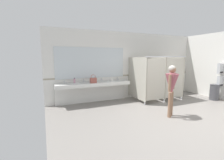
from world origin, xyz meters
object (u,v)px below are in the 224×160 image
object	(u,v)px
paper_towel_dispenser_upper	(221,68)
person_standing	(172,85)
handbag	(93,80)
paper_cup	(112,80)
trash_bin	(214,92)
paper_towel_dispenser_lower	(221,81)
soap_dispenser	(75,81)

from	to	relation	value
paper_towel_dispenser_upper	person_standing	size ratio (longest dim) A/B	0.28
handbag	paper_cup	distance (m)	0.84
paper_towel_dispenser_upper	handbag	distance (m)	5.59
trash_bin	paper_cup	distance (m)	4.58
paper_towel_dispenser_lower	trash_bin	distance (m)	0.57
soap_dispenser	paper_cup	distance (m)	1.53
paper_towel_dispenser_upper	paper_cup	world-z (taller)	paper_towel_dispenser_upper
handbag	soap_dispenser	xyz separation A→B (m)	(-0.67, 0.31, -0.02)
paper_towel_dispenser_upper	paper_towel_dispenser_lower	world-z (taller)	paper_towel_dispenser_upper
paper_towel_dispenser_upper	paper_towel_dispenser_lower	size ratio (longest dim) A/B	0.98
paper_towel_dispenser_upper	paper_towel_dispenser_lower	bearing A→B (deg)	-90.00
paper_cup	soap_dispenser	bearing A→B (deg)	172.07
paper_towel_dispenser_lower	handbag	distance (m)	5.59
trash_bin	paper_cup	xyz separation A→B (m)	(-4.26, 1.59, 0.58)
paper_towel_dispenser_upper	person_standing	bearing A→B (deg)	-168.06
paper_towel_dispenser_lower	paper_cup	size ratio (longest dim) A/B	4.48
paper_towel_dispenser_upper	trash_bin	size ratio (longest dim) A/B	0.66
soap_dispenser	paper_cup	xyz separation A→B (m)	(1.51, -0.21, -0.04)
handbag	paper_towel_dispenser_lower	bearing A→B (deg)	-15.91
paper_towel_dispenser_lower	paper_cup	xyz separation A→B (m)	(-4.54, 1.64, 0.09)
handbag	soap_dispenser	bearing A→B (deg)	155.07
paper_towel_dispenser_upper	soap_dispenser	xyz separation A→B (m)	(-6.05, 1.80, -0.43)
person_standing	paper_cup	bearing A→B (deg)	113.43
person_standing	handbag	xyz separation A→B (m)	(-1.85, 2.23, -0.05)
handbag	paper_cup	world-z (taller)	handbag
trash_bin	person_standing	bearing A→B (deg)	-167.04
trash_bin	handbag	world-z (taller)	handbag
paper_towel_dispenser_lower	soap_dispenser	world-z (taller)	soap_dispenser
paper_towel_dispenser_upper	paper_cup	bearing A→B (deg)	160.71
paper_towel_dispenser_lower	paper_cup	bearing A→B (deg)	160.18
handbag	paper_cup	xyz separation A→B (m)	(0.84, 0.10, -0.06)
paper_towel_dispenser_upper	handbag	bearing A→B (deg)	164.55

